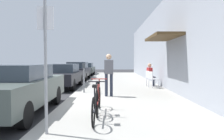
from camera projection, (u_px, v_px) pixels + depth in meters
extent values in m
plane|color=#2D2D30|center=(66.00, 103.00, 7.72)|extent=(60.00, 60.00, 0.00)
cube|color=#9E9B93|center=(123.00, 93.00, 9.73)|extent=(4.50, 32.00, 0.12)
cube|color=#999EA8|center=(176.00, 42.00, 9.64)|extent=(0.30, 32.00, 4.86)
cube|color=#4C381E|center=(162.00, 37.00, 9.29)|extent=(1.10, 2.80, 0.12)
cube|color=#47514C|center=(16.00, 91.00, 6.07)|extent=(1.80, 4.40, 0.69)
cube|color=#333D47|center=(18.00, 72.00, 6.20)|extent=(1.48, 2.11, 0.43)
cylinder|color=black|center=(56.00, 95.00, 7.46)|extent=(0.22, 0.64, 0.64)
cylinder|color=black|center=(11.00, 95.00, 7.45)|extent=(0.22, 0.64, 0.64)
cylinder|color=black|center=(24.00, 115.00, 4.73)|extent=(0.22, 0.64, 0.64)
cube|color=black|center=(63.00, 77.00, 12.02)|extent=(1.80, 4.40, 0.58)
cube|color=#333D47|center=(63.00, 68.00, 12.15)|extent=(1.48, 2.11, 0.47)
cylinder|color=black|center=(80.00, 80.00, 13.40)|extent=(0.22, 0.64, 0.64)
cylinder|color=black|center=(55.00, 80.00, 13.39)|extent=(0.22, 0.64, 0.64)
cylinder|color=black|center=(72.00, 85.00, 10.68)|extent=(0.22, 0.64, 0.64)
cylinder|color=black|center=(41.00, 85.00, 10.67)|extent=(0.22, 0.64, 0.64)
cube|color=black|center=(78.00, 72.00, 17.31)|extent=(1.80, 4.40, 0.63)
cube|color=#333D47|center=(78.00, 65.00, 17.44)|extent=(1.48, 2.11, 0.51)
cylinder|color=black|center=(89.00, 75.00, 18.69)|extent=(0.22, 0.64, 0.64)
cylinder|color=black|center=(71.00, 75.00, 18.69)|extent=(0.22, 0.64, 0.64)
cylinder|color=black|center=(85.00, 77.00, 15.97)|extent=(0.22, 0.64, 0.64)
cylinder|color=black|center=(64.00, 77.00, 15.96)|extent=(0.22, 0.64, 0.64)
cube|color=#47514C|center=(85.00, 70.00, 22.76)|extent=(1.80, 4.40, 0.55)
cube|color=#333D47|center=(86.00, 65.00, 22.89)|extent=(1.48, 2.11, 0.46)
cylinder|color=black|center=(94.00, 71.00, 24.14)|extent=(0.22, 0.64, 0.64)
cylinder|color=black|center=(80.00, 71.00, 24.13)|extent=(0.22, 0.64, 0.64)
cylinder|color=black|center=(92.00, 73.00, 21.42)|extent=(0.22, 0.64, 0.64)
cylinder|color=black|center=(76.00, 73.00, 21.41)|extent=(0.22, 0.64, 0.64)
cylinder|color=slate|center=(84.00, 80.00, 9.38)|extent=(0.07, 0.07, 1.10)
cube|color=#383D42|center=(84.00, 66.00, 9.35)|extent=(0.12, 0.10, 0.22)
cylinder|color=gray|center=(46.00, 67.00, 4.03)|extent=(0.06, 0.06, 2.60)
cube|color=white|center=(45.00, 18.00, 4.01)|extent=(0.32, 0.02, 0.44)
torus|color=black|center=(97.00, 103.00, 5.47)|extent=(0.04, 0.66, 0.66)
torus|color=black|center=(93.00, 113.00, 4.42)|extent=(0.04, 0.66, 0.66)
cylinder|color=black|center=(95.00, 107.00, 4.95)|extent=(0.04, 1.05, 0.04)
cylinder|color=black|center=(95.00, 98.00, 4.79)|extent=(0.04, 0.04, 0.50)
cube|color=black|center=(95.00, 86.00, 4.77)|extent=(0.10, 0.20, 0.06)
cylinder|color=black|center=(97.00, 92.00, 5.41)|extent=(0.03, 0.03, 0.56)
cylinder|color=black|center=(97.00, 82.00, 5.40)|extent=(0.46, 0.03, 0.03)
torus|color=black|center=(99.00, 97.00, 6.27)|extent=(0.04, 0.66, 0.66)
torus|color=black|center=(97.00, 105.00, 5.22)|extent=(0.04, 0.66, 0.66)
cylinder|color=maroon|center=(98.00, 101.00, 5.74)|extent=(0.04, 1.05, 0.04)
cylinder|color=maroon|center=(98.00, 92.00, 5.58)|extent=(0.04, 0.04, 0.50)
cube|color=black|center=(98.00, 82.00, 5.57)|extent=(0.10, 0.20, 0.06)
cylinder|color=maroon|center=(99.00, 88.00, 6.20)|extent=(0.03, 0.03, 0.56)
cylinder|color=maroon|center=(99.00, 79.00, 6.19)|extent=(0.46, 0.03, 0.03)
cylinder|color=silver|center=(155.00, 83.00, 11.30)|extent=(0.04, 0.04, 0.45)
cylinder|color=silver|center=(159.00, 84.00, 10.95)|extent=(0.04, 0.04, 0.45)
cylinder|color=silver|center=(149.00, 83.00, 11.17)|extent=(0.04, 0.04, 0.45)
cylinder|color=silver|center=(152.00, 84.00, 10.81)|extent=(0.04, 0.04, 0.45)
cube|color=silver|center=(154.00, 79.00, 11.05)|extent=(0.56, 0.56, 0.03)
cube|color=silver|center=(150.00, 75.00, 10.97)|extent=(0.18, 0.42, 0.40)
cylinder|color=silver|center=(153.00, 82.00, 12.09)|extent=(0.04, 0.04, 0.45)
cylinder|color=silver|center=(155.00, 82.00, 11.72)|extent=(0.04, 0.04, 0.45)
cylinder|color=silver|center=(146.00, 82.00, 12.01)|extent=(0.04, 0.04, 0.45)
cylinder|color=silver|center=(149.00, 82.00, 11.64)|extent=(0.04, 0.04, 0.45)
cube|color=silver|center=(151.00, 78.00, 11.86)|extent=(0.52, 0.52, 0.03)
cube|color=silver|center=(147.00, 74.00, 11.81)|extent=(0.12, 0.44, 0.40)
cylinder|color=#232838|center=(153.00, 82.00, 12.00)|extent=(0.11, 0.11, 0.47)
cylinder|color=#232838|center=(151.00, 78.00, 11.96)|extent=(0.38, 0.21, 0.14)
cylinder|color=#232838|center=(154.00, 82.00, 11.81)|extent=(0.11, 0.11, 0.47)
cylinder|color=#232838|center=(152.00, 78.00, 11.77)|extent=(0.38, 0.21, 0.14)
cube|color=#B22626|center=(150.00, 72.00, 11.83)|extent=(0.29, 0.40, 0.56)
sphere|color=tan|center=(150.00, 65.00, 11.81)|extent=(0.22, 0.22, 0.22)
cylinder|color=#232838|center=(106.00, 85.00, 8.41)|extent=(0.12, 0.12, 0.90)
cylinder|color=#232838|center=(111.00, 85.00, 8.41)|extent=(0.12, 0.12, 0.90)
cube|color=#595960|center=(109.00, 67.00, 8.38)|extent=(0.36, 0.22, 0.56)
sphere|color=tan|center=(109.00, 57.00, 8.36)|extent=(0.22, 0.22, 0.22)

